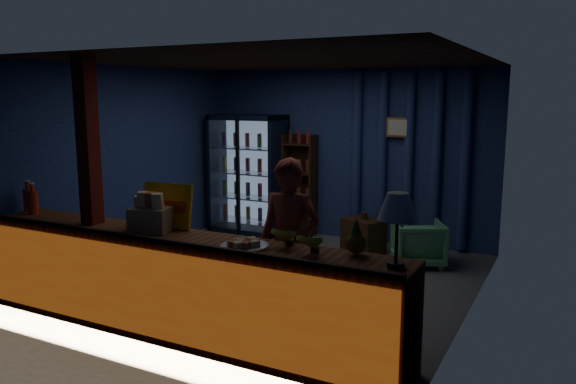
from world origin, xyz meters
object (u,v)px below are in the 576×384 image
(pastry_tray, at_px, (245,245))
(table_lamp, at_px, (398,209))
(green_chair, at_px, (418,243))
(shopkeeper, at_px, (289,246))

(pastry_tray, bearing_deg, table_lamp, 1.48)
(green_chair, height_order, pastry_tray, pastry_tray)
(green_chair, relative_size, table_lamp, 1.14)
(shopkeeper, bearing_deg, green_chair, 71.64)
(pastry_tray, bearing_deg, shopkeeper, 81.39)
(pastry_tray, distance_m, table_lamp, 1.36)
(table_lamp, bearing_deg, shopkeeper, 153.76)
(shopkeeper, xyz_separation_m, pastry_tray, (-0.09, -0.62, 0.15))
(pastry_tray, height_order, table_lamp, table_lamp)
(shopkeeper, height_order, green_chair, shopkeeper)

